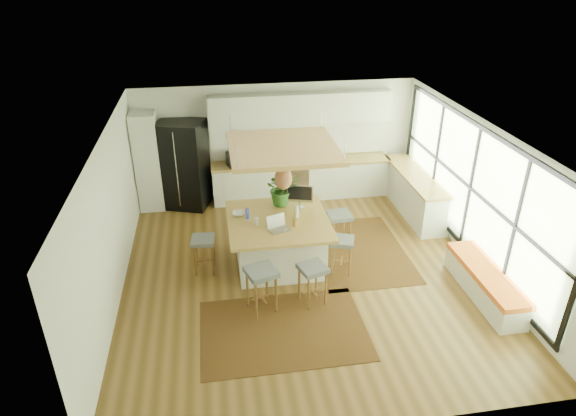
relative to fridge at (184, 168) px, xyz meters
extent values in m
plane|color=#553B18|center=(2.17, -3.17, -0.93)|extent=(7.00, 7.00, 0.00)
plane|color=white|center=(2.17, -3.17, 1.78)|extent=(7.00, 7.00, 0.00)
plane|color=silver|center=(2.17, 0.33, 0.42)|extent=(6.50, 0.00, 6.50)
plane|color=silver|center=(2.17, -6.67, 0.42)|extent=(6.50, 0.00, 6.50)
plane|color=silver|center=(-1.08, -3.17, 0.42)|extent=(0.00, 7.00, 7.00)
plane|color=silver|center=(5.42, -3.17, 0.42)|extent=(0.00, 7.00, 7.00)
cube|color=silver|center=(-0.78, 0.01, 0.20)|extent=(0.55, 0.60, 2.25)
cube|color=silver|center=(2.72, 0.01, -0.49)|extent=(4.20, 0.60, 0.88)
cube|color=olive|center=(2.72, 0.01, -0.03)|extent=(4.24, 0.64, 0.05)
cube|color=white|center=(2.72, 0.31, 0.43)|extent=(4.20, 0.02, 0.80)
cube|color=silver|center=(2.72, 0.15, 1.22)|extent=(4.20, 0.34, 0.70)
cube|color=silver|center=(5.10, -1.17, -0.49)|extent=(0.60, 2.50, 0.88)
cube|color=olive|center=(5.10, -1.17, -0.03)|extent=(0.64, 2.54, 0.05)
cube|color=black|center=(1.57, -4.70, -0.92)|extent=(2.60, 1.80, 0.01)
cube|color=black|center=(3.40, -2.63, -0.92)|extent=(1.80, 2.60, 0.01)
imported|color=#A5A5AA|center=(1.29, -0.05, 0.20)|extent=(0.65, 0.46, 0.39)
imported|color=#1E4C19|center=(1.94, -2.16, 0.28)|extent=(0.67, 0.73, 0.54)
imported|color=silver|center=(1.07, -2.48, 0.03)|extent=(0.26, 0.26, 0.06)
cylinder|color=blue|center=(1.23, -2.67, 0.10)|extent=(0.07, 0.07, 0.19)
cylinder|color=silver|center=(1.38, -2.92, 0.10)|extent=(0.07, 0.07, 0.19)
cylinder|color=olive|center=(2.03, -3.07, 0.10)|extent=(0.07, 0.07, 0.19)
cylinder|color=silver|center=(2.13, -2.72, 0.10)|extent=(0.07, 0.07, 0.19)
camera|label=1|loc=(0.68, -10.75, 4.39)|focal=31.10mm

